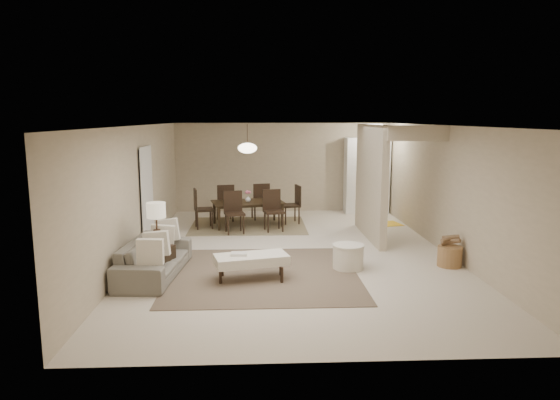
{
  "coord_description": "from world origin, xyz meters",
  "views": [
    {
      "loc": [
        -0.7,
        -9.57,
        2.65
      ],
      "look_at": [
        -0.26,
        0.08,
        1.05
      ],
      "focal_mm": 32.0,
      "sensor_mm": 36.0,
      "label": 1
    }
  ],
  "objects_px": {
    "side_table": "(158,261)",
    "wicker_basket": "(450,256)",
    "pantry_cabinet": "(366,175)",
    "dining_table": "(248,214)",
    "round_pouf": "(348,257)",
    "ottoman_bench": "(251,260)",
    "sofa": "(154,258)"
  },
  "relations": [
    {
      "from": "dining_table",
      "to": "sofa",
      "type": "bearing_deg",
      "value": -123.87
    },
    {
      "from": "side_table",
      "to": "wicker_basket",
      "type": "relative_size",
      "value": 1.13
    },
    {
      "from": "pantry_cabinet",
      "to": "ottoman_bench",
      "type": "relative_size",
      "value": 1.64
    },
    {
      "from": "side_table",
      "to": "round_pouf",
      "type": "bearing_deg",
      "value": 3.18
    },
    {
      "from": "sofa",
      "to": "ottoman_bench",
      "type": "xyz_separation_m",
      "value": [
        1.64,
        -0.3,
        0.04
      ]
    },
    {
      "from": "side_table",
      "to": "round_pouf",
      "type": "xyz_separation_m",
      "value": [
        3.29,
        0.18,
        -0.03
      ]
    },
    {
      "from": "sofa",
      "to": "dining_table",
      "type": "xyz_separation_m",
      "value": [
        1.52,
        3.86,
        -0.0
      ]
    },
    {
      "from": "wicker_basket",
      "to": "pantry_cabinet",
      "type": "bearing_deg",
      "value": 94.41
    },
    {
      "from": "side_table",
      "to": "dining_table",
      "type": "height_order",
      "value": "dining_table"
    },
    {
      "from": "wicker_basket",
      "to": "dining_table",
      "type": "xyz_separation_m",
      "value": [
        -3.68,
        3.56,
        0.12
      ]
    },
    {
      "from": "sofa",
      "to": "dining_table",
      "type": "distance_m",
      "value": 4.15
    },
    {
      "from": "sofa",
      "to": "wicker_basket",
      "type": "relative_size",
      "value": 4.83
    },
    {
      "from": "pantry_cabinet",
      "to": "wicker_basket",
      "type": "relative_size",
      "value": 4.86
    },
    {
      "from": "pantry_cabinet",
      "to": "sofa",
      "type": "xyz_separation_m",
      "value": [
        -4.8,
        -5.49,
        -0.75
      ]
    },
    {
      "from": "sofa",
      "to": "side_table",
      "type": "xyz_separation_m",
      "value": [
        0.05,
        0.05,
        -0.06
      ]
    },
    {
      "from": "sofa",
      "to": "round_pouf",
      "type": "relative_size",
      "value": 3.73
    },
    {
      "from": "side_table",
      "to": "wicker_basket",
      "type": "bearing_deg",
      "value": 2.79
    },
    {
      "from": "pantry_cabinet",
      "to": "dining_table",
      "type": "relative_size",
      "value": 1.22
    },
    {
      "from": "pantry_cabinet",
      "to": "round_pouf",
      "type": "distance_m",
      "value": 5.52
    },
    {
      "from": "sofa",
      "to": "round_pouf",
      "type": "height_order",
      "value": "sofa"
    },
    {
      "from": "pantry_cabinet",
      "to": "dining_table",
      "type": "bearing_deg",
      "value": -153.61
    },
    {
      "from": "round_pouf",
      "to": "dining_table",
      "type": "height_order",
      "value": "dining_table"
    },
    {
      "from": "sofa",
      "to": "ottoman_bench",
      "type": "distance_m",
      "value": 1.67
    },
    {
      "from": "side_table",
      "to": "dining_table",
      "type": "bearing_deg",
      "value": 68.95
    },
    {
      "from": "pantry_cabinet",
      "to": "sofa",
      "type": "height_order",
      "value": "pantry_cabinet"
    },
    {
      "from": "ottoman_bench",
      "to": "wicker_basket",
      "type": "xyz_separation_m",
      "value": [
        3.56,
        0.6,
        -0.16
      ]
    },
    {
      "from": "side_table",
      "to": "dining_table",
      "type": "relative_size",
      "value": 0.28
    },
    {
      "from": "sofa",
      "to": "ottoman_bench",
      "type": "height_order",
      "value": "sofa"
    },
    {
      "from": "pantry_cabinet",
      "to": "wicker_basket",
      "type": "xyz_separation_m",
      "value": [
        0.4,
        -5.19,
        -0.87
      ]
    },
    {
      "from": "ottoman_bench",
      "to": "side_table",
      "type": "xyz_separation_m",
      "value": [
        -1.59,
        0.35,
        -0.1
      ]
    },
    {
      "from": "pantry_cabinet",
      "to": "dining_table",
      "type": "distance_m",
      "value": 3.74
    },
    {
      "from": "ottoman_bench",
      "to": "wicker_basket",
      "type": "relative_size",
      "value": 2.96
    }
  ]
}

